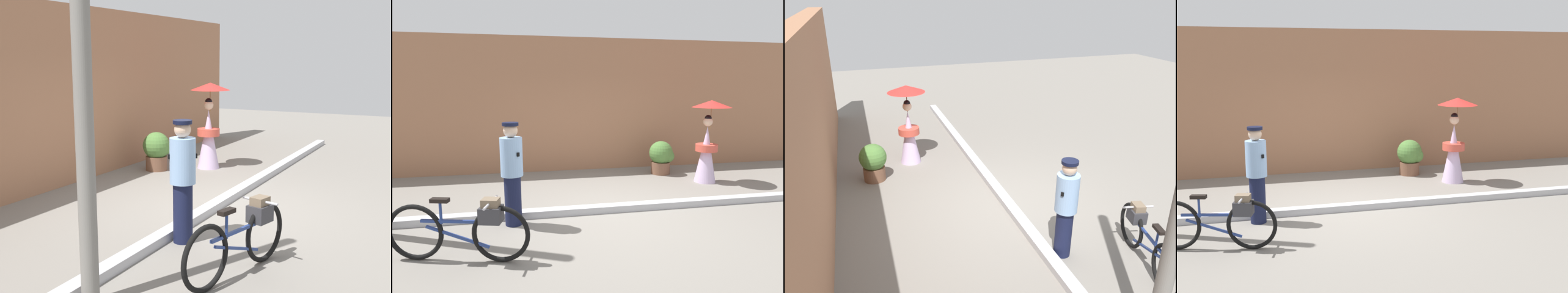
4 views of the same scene
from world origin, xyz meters
TOP-DOWN VIEW (x-y plane):
  - ground_plane at (0.00, 0.00)m, footprint 30.00×30.00m
  - building_wall at (0.00, 3.36)m, footprint 14.00×0.40m
  - sidewalk_curb at (0.00, 0.00)m, footprint 14.00×0.20m
  - bicycle_near_officer at (-2.16, -1.32)m, footprint 1.78×0.59m
  - person_officer at (-1.58, -0.26)m, footprint 0.34×0.34m
  - person_with_parasol at (2.72, 1.44)m, footprint 0.86×0.86m
  - potted_plant_by_door at (2.02, 2.34)m, footprint 0.60×0.59m
  - utility_pole at (-3.53, -0.28)m, footprint 0.18×0.18m

SIDE VIEW (x-z plane):
  - ground_plane at x=0.00m, z-range 0.00..0.00m
  - sidewalk_curb at x=0.00m, z-range 0.00..0.12m
  - bicycle_near_officer at x=-2.16m, z-range 0.02..0.84m
  - potted_plant_by_door at x=2.02m, z-range 0.03..0.86m
  - person_officer at x=-1.58m, z-range 0.05..1.68m
  - person_with_parasol at x=2.72m, z-range 0.04..1.91m
  - building_wall at x=0.00m, z-range 0.00..3.40m
  - utility_pole at x=-3.53m, z-range 0.00..4.80m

